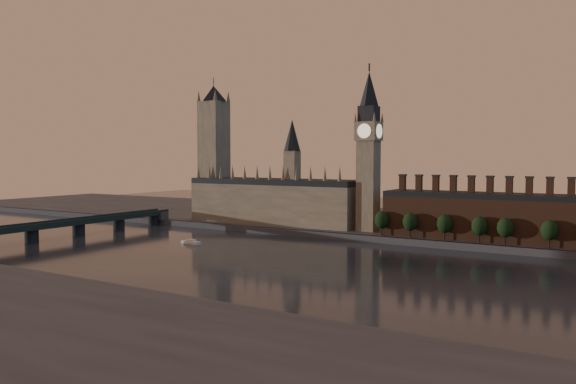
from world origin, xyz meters
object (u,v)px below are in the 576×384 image
(victoria_tower, at_px, (214,147))
(big_ben, at_px, (369,149))
(river_boat, at_px, (191,242))
(westminster_bridge, at_px, (52,228))

(victoria_tower, relative_size, big_ben, 1.01)
(big_ben, xyz_separation_m, river_boat, (-78.82, -81.06, -55.81))
(big_ben, relative_size, westminster_bridge, 0.54)
(big_ben, distance_m, westminster_bridge, 205.83)
(big_ben, bearing_deg, river_boat, -134.20)
(big_ben, height_order, river_boat, big_ben)
(westminster_bridge, xyz_separation_m, river_boat, (86.18, 31.64, -6.42))
(big_ben, bearing_deg, westminster_bridge, -145.67)
(westminster_bridge, bearing_deg, victoria_tower, 73.44)
(westminster_bridge, height_order, river_boat, westminster_bridge)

